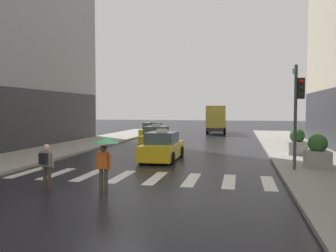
{
  "coord_description": "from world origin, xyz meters",
  "views": [
    {
      "loc": [
        4.27,
        -10.72,
        2.92
      ],
      "look_at": [
        0.23,
        8.0,
        1.98
      ],
      "focal_mm": 35.87,
      "sensor_mm": 36.0,
      "label": 1
    }
  ],
  "objects_px": {
    "taxi_third": "(153,131)",
    "box_truck": "(216,118)",
    "taxi_second": "(157,138)",
    "traffic_light_pole": "(298,102)",
    "pedestrian_with_backpack": "(46,163)",
    "taxi_lead": "(162,147)",
    "pedestrian_with_umbrella": "(105,149)",
    "planter_near_corner": "(317,152)",
    "planter_mid_block": "(297,143)"
  },
  "relations": [
    {
      "from": "taxi_third",
      "to": "box_truck",
      "type": "bearing_deg",
      "value": 55.51
    },
    {
      "from": "taxi_second",
      "to": "taxi_third",
      "type": "distance_m",
      "value": 7.67
    },
    {
      "from": "traffic_light_pole",
      "to": "pedestrian_with_backpack",
      "type": "distance_m",
      "value": 11.07
    },
    {
      "from": "taxi_lead",
      "to": "box_truck",
      "type": "bearing_deg",
      "value": 85.93
    },
    {
      "from": "taxi_lead",
      "to": "pedestrian_with_umbrella",
      "type": "relative_size",
      "value": 2.35
    },
    {
      "from": "pedestrian_with_umbrella",
      "to": "pedestrian_with_backpack",
      "type": "xyz_separation_m",
      "value": [
        -2.29,
        -0.07,
        -0.54
      ]
    },
    {
      "from": "taxi_second",
      "to": "taxi_lead",
      "type": "bearing_deg",
      "value": -73.03
    },
    {
      "from": "traffic_light_pole",
      "to": "taxi_third",
      "type": "distance_m",
      "value": 20.05
    },
    {
      "from": "box_truck",
      "to": "traffic_light_pole",
      "type": "bearing_deg",
      "value": -77.79
    },
    {
      "from": "taxi_third",
      "to": "pedestrian_with_backpack",
      "type": "bearing_deg",
      "value": -85.66
    },
    {
      "from": "box_truck",
      "to": "taxi_lead",
      "type": "bearing_deg",
      "value": -94.07
    },
    {
      "from": "traffic_light_pole",
      "to": "taxi_lead",
      "type": "xyz_separation_m",
      "value": [
        -6.96,
        2.69,
        -2.53
      ]
    },
    {
      "from": "taxi_lead",
      "to": "pedestrian_with_backpack",
      "type": "xyz_separation_m",
      "value": [
        -2.56,
        -7.83,
        0.25
      ]
    },
    {
      "from": "planter_near_corner",
      "to": "pedestrian_with_backpack",
      "type": "bearing_deg",
      "value": -150.27
    },
    {
      "from": "taxi_lead",
      "to": "planter_near_corner",
      "type": "height_order",
      "value": "taxi_lead"
    },
    {
      "from": "taxi_lead",
      "to": "pedestrian_with_umbrella",
      "type": "bearing_deg",
      "value": -92.03
    },
    {
      "from": "taxi_second",
      "to": "pedestrian_with_backpack",
      "type": "bearing_deg",
      "value": -92.41
    },
    {
      "from": "box_truck",
      "to": "taxi_second",
      "type": "bearing_deg",
      "value": -102.68
    },
    {
      "from": "pedestrian_with_umbrella",
      "to": "pedestrian_with_backpack",
      "type": "distance_m",
      "value": 2.35
    },
    {
      "from": "taxi_second",
      "to": "planter_mid_block",
      "type": "relative_size",
      "value": 2.87
    },
    {
      "from": "traffic_light_pole",
      "to": "box_truck",
      "type": "distance_m",
      "value": 25.49
    },
    {
      "from": "pedestrian_with_umbrella",
      "to": "box_truck",
      "type": "bearing_deg",
      "value": 86.45
    },
    {
      "from": "box_truck",
      "to": "planter_mid_block",
      "type": "relative_size",
      "value": 4.76
    },
    {
      "from": "box_truck",
      "to": "planter_near_corner",
      "type": "distance_m",
      "value": 24.85
    },
    {
      "from": "planter_near_corner",
      "to": "pedestrian_with_umbrella",
      "type": "bearing_deg",
      "value": -144.26
    },
    {
      "from": "taxi_lead",
      "to": "planter_near_corner",
      "type": "relative_size",
      "value": 2.85
    },
    {
      "from": "traffic_light_pole",
      "to": "taxi_third",
      "type": "xyz_separation_m",
      "value": [
        -11.17,
        16.46,
        -2.53
      ]
    },
    {
      "from": "taxi_lead",
      "to": "planter_mid_block",
      "type": "xyz_separation_m",
      "value": [
        7.85,
        2.96,
        0.15
      ]
    },
    {
      "from": "taxi_third",
      "to": "planter_mid_block",
      "type": "xyz_separation_m",
      "value": [
        12.06,
        -10.81,
        0.15
      ]
    },
    {
      "from": "box_truck",
      "to": "planter_mid_block",
      "type": "xyz_separation_m",
      "value": [
        6.27,
        -19.23,
        -0.98
      ]
    },
    {
      "from": "box_truck",
      "to": "pedestrian_with_backpack",
      "type": "relative_size",
      "value": 4.61
    },
    {
      "from": "box_truck",
      "to": "pedestrian_with_umbrella",
      "type": "distance_m",
      "value": 30.01
    },
    {
      "from": "pedestrian_with_backpack",
      "to": "planter_near_corner",
      "type": "xyz_separation_m",
      "value": [
        10.6,
        6.05,
        -0.1
      ]
    },
    {
      "from": "pedestrian_with_umbrella",
      "to": "taxi_lead",
      "type": "bearing_deg",
      "value": 87.97
    },
    {
      "from": "traffic_light_pole",
      "to": "planter_mid_block",
      "type": "distance_m",
      "value": 6.2
    },
    {
      "from": "taxi_second",
      "to": "planter_mid_block",
      "type": "bearing_deg",
      "value": -19.49
    },
    {
      "from": "taxi_lead",
      "to": "taxi_third",
      "type": "relative_size",
      "value": 0.99
    },
    {
      "from": "traffic_light_pole",
      "to": "taxi_second",
      "type": "height_order",
      "value": "traffic_light_pole"
    },
    {
      "from": "pedestrian_with_backpack",
      "to": "taxi_lead",
      "type": "bearing_deg",
      "value": 71.87
    },
    {
      "from": "taxi_third",
      "to": "pedestrian_with_umbrella",
      "type": "xyz_separation_m",
      "value": [
        3.93,
        -21.53,
        0.79
      ]
    },
    {
      "from": "taxi_second",
      "to": "planter_mid_block",
      "type": "distance_m",
      "value": 10.42
    },
    {
      "from": "taxi_third",
      "to": "pedestrian_with_backpack",
      "type": "distance_m",
      "value": 21.67
    },
    {
      "from": "taxi_second",
      "to": "taxi_third",
      "type": "xyz_separation_m",
      "value": [
        -2.24,
        7.33,
        0.0
      ]
    },
    {
      "from": "taxi_lead",
      "to": "taxi_third",
      "type": "height_order",
      "value": "same"
    },
    {
      "from": "taxi_lead",
      "to": "pedestrian_with_backpack",
      "type": "distance_m",
      "value": 8.24
    },
    {
      "from": "pedestrian_with_umbrella",
      "to": "pedestrian_with_backpack",
      "type": "relative_size",
      "value": 1.18
    },
    {
      "from": "taxi_lead",
      "to": "taxi_third",
      "type": "xyz_separation_m",
      "value": [
        -4.2,
        13.77,
        0.0
      ]
    },
    {
      "from": "taxi_lead",
      "to": "taxi_second",
      "type": "xyz_separation_m",
      "value": [
        -1.96,
        6.44,
        0.0
      ]
    },
    {
      "from": "planter_mid_block",
      "to": "pedestrian_with_umbrella",
      "type": "bearing_deg",
      "value": -127.17
    },
    {
      "from": "box_truck",
      "to": "planter_near_corner",
      "type": "relative_size",
      "value": 4.76
    }
  ]
}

